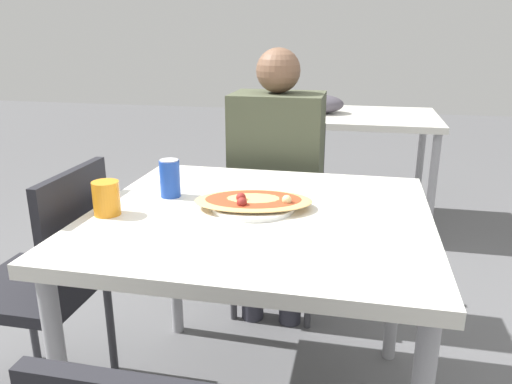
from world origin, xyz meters
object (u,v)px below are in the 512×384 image
at_px(soda_can, 170,178).
at_px(drink_glass, 106,198).
at_px(dining_table, 259,236).
at_px(chair_side_left, 50,275).
at_px(chair_far_seated, 280,204).
at_px(pizza_main, 253,202).
at_px(person_seated, 277,165).

xyz_separation_m(soda_can, drink_glass, (-0.12, -0.20, -0.01)).
relative_size(soda_can, drink_glass, 1.23).
xyz_separation_m(dining_table, chair_side_left, (-0.70, -0.07, -0.18)).
bearing_deg(chair_far_seated, pizza_main, 92.96).
distance_m(dining_table, soda_can, 0.36).
bearing_deg(person_seated, chair_side_left, 49.94).
relative_size(pizza_main, drink_glass, 3.89).
bearing_deg(person_seated, dining_table, 95.40).
bearing_deg(chair_far_seated, chair_side_left, 53.75).
relative_size(chair_far_seated, chair_side_left, 1.00).
xyz_separation_m(chair_far_seated, chair_side_left, (-0.64, -0.87, 0.00)).
bearing_deg(soda_can, chair_far_seated, 70.51).
height_order(chair_side_left, pizza_main, chair_side_left).
bearing_deg(person_seated, drink_glass, 65.01).
height_order(pizza_main, soda_can, soda_can).
distance_m(chair_far_seated, chair_side_left, 1.08).
distance_m(dining_table, person_seated, 0.69).
xyz_separation_m(pizza_main, drink_glass, (-0.41, -0.14, 0.03)).
relative_size(dining_table, drink_glass, 9.97).
height_order(person_seated, pizza_main, person_seated).
bearing_deg(soda_can, drink_glass, -121.28).
relative_size(chair_side_left, drink_glass, 8.41).
bearing_deg(chair_side_left, soda_can, -68.33).
relative_size(person_seated, soda_can, 9.65).
relative_size(dining_table, chair_side_left, 1.19).
xyz_separation_m(person_seated, soda_can, (-0.25, -0.60, 0.10)).
bearing_deg(chair_far_seated, soda_can, 70.51).
relative_size(chair_side_left, pizza_main, 2.16).
relative_size(person_seated, pizza_main, 3.04).
relative_size(chair_far_seated, drink_glass, 8.41).
height_order(chair_side_left, drink_glass, chair_side_left).
relative_size(dining_table, chair_far_seated, 1.19).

